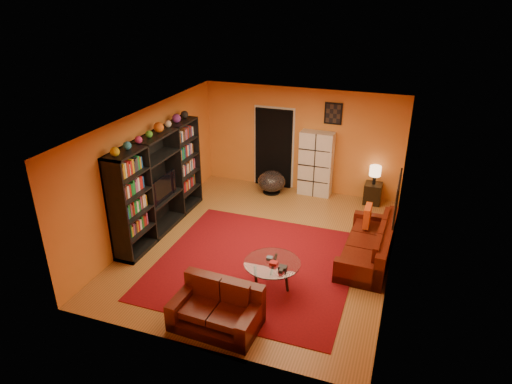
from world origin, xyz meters
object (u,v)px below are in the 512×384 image
(entertainment_unit, at_px, (159,183))
(storage_cabinet, at_px, (316,164))
(coffee_table, at_px, (272,265))
(tv, at_px, (160,188))
(sofa, at_px, (372,246))
(side_table, at_px, (373,193))
(loveseat, at_px, (218,308))
(table_lamp, at_px, (375,172))
(bowl_chair, at_px, (272,182))

(entertainment_unit, height_order, storage_cabinet, entertainment_unit)
(coffee_table, xyz_separation_m, storage_cabinet, (-0.17, 4.04, 0.36))
(tv, xyz_separation_m, sofa, (4.36, 0.31, -0.70))
(side_table, bearing_deg, loveseat, -108.81)
(entertainment_unit, relative_size, side_table, 6.00)
(tv, xyz_separation_m, side_table, (4.10, 2.82, -0.73))
(entertainment_unit, height_order, coffee_table, entertainment_unit)
(tv, distance_m, table_lamp, 4.98)
(coffee_table, relative_size, bowl_chair, 1.41)
(coffee_table, distance_m, storage_cabinet, 4.06)
(loveseat, distance_m, side_table, 5.47)
(sofa, height_order, bowl_chair, sofa)
(tv, relative_size, bowl_chair, 1.31)
(tv, distance_m, loveseat, 3.39)
(entertainment_unit, xyz_separation_m, coffee_table, (2.88, -1.24, -0.60))
(bowl_chair, bearing_deg, entertainment_unit, -123.89)
(loveseat, height_order, bowl_chair, loveseat)
(entertainment_unit, bearing_deg, tv, -54.43)
(table_lamp, bearing_deg, sofa, -84.02)
(storage_cabinet, xyz_separation_m, table_lamp, (1.43, -0.05, 0.01))
(entertainment_unit, distance_m, sofa, 4.48)
(tv, distance_m, bowl_chair, 3.12)
(tv, xyz_separation_m, storage_cabinet, (2.67, 2.87, -0.17))
(tv, distance_m, storage_cabinet, 3.92)
(storage_cabinet, distance_m, table_lamp, 1.43)
(coffee_table, bearing_deg, loveseat, -112.83)
(bowl_chair, bearing_deg, tv, -122.37)
(entertainment_unit, bearing_deg, table_lamp, 33.55)
(tv, bearing_deg, side_table, -55.47)
(loveseat, bearing_deg, table_lamp, -15.88)
(entertainment_unit, bearing_deg, bowl_chair, 56.11)
(table_lamp, bearing_deg, coffee_table, -107.58)
(side_table, bearing_deg, storage_cabinet, 178.00)
(coffee_table, distance_m, table_lamp, 4.20)
(tv, bearing_deg, storage_cabinet, -42.91)
(bowl_chair, distance_m, table_lamp, 2.53)
(storage_cabinet, bearing_deg, bowl_chair, -162.30)
(coffee_table, bearing_deg, table_lamp, 72.42)
(storage_cabinet, distance_m, side_table, 1.54)
(sofa, height_order, loveseat, same)
(storage_cabinet, height_order, table_lamp, storage_cabinet)
(tv, height_order, bowl_chair, tv)
(entertainment_unit, height_order, side_table, entertainment_unit)
(entertainment_unit, height_order, bowl_chair, entertainment_unit)
(entertainment_unit, relative_size, loveseat, 2.18)
(storage_cabinet, bearing_deg, sofa, -54.90)
(sofa, distance_m, loveseat, 3.35)
(side_table, bearing_deg, coffee_table, -107.58)
(tv, height_order, storage_cabinet, storage_cabinet)
(tv, bearing_deg, entertainment_unit, 35.57)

